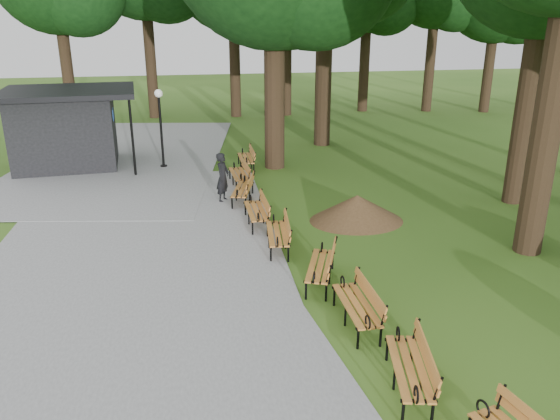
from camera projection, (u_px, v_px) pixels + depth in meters
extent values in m
plane|color=#39651C|center=(309.00, 303.00, 11.79)|extent=(100.00, 100.00, 0.00)
cube|color=gray|center=(128.00, 259.00, 13.85)|extent=(12.00, 38.00, 0.06)
imported|color=black|center=(223.00, 178.00, 17.98)|extent=(0.64, 0.72, 1.66)
cylinder|color=black|center=(161.00, 132.00, 21.86)|extent=(0.10, 0.10, 2.91)
sphere|color=white|center=(158.00, 93.00, 21.34)|extent=(0.32, 0.32, 0.32)
cone|color=#47301C|center=(357.00, 208.00, 16.40)|extent=(2.39, 2.39, 0.81)
cylinder|color=black|center=(552.00, 95.00, 13.04)|extent=(0.70, 0.70, 8.14)
cylinder|color=black|center=(527.00, 90.00, 16.99)|extent=(0.60, 0.60, 7.37)
cylinder|color=black|center=(274.00, 69.00, 21.07)|extent=(0.80, 0.80, 7.85)
cylinder|color=black|center=(324.00, 55.00, 24.96)|extent=(0.76, 0.76, 8.39)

